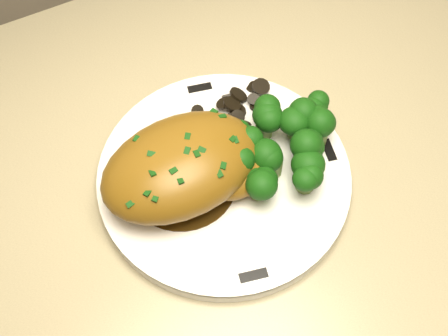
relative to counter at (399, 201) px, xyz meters
name	(u,v)px	position (x,y,z in m)	size (l,w,h in m)	color
counter	(399,201)	(0.00, 0.00, 0.00)	(1.87, 0.64, 0.93)	brown
plate	(224,177)	(-0.36, -0.01, 0.41)	(0.25, 0.25, 0.02)	white
rim_accent_0	(200,88)	(-0.34, 0.09, 0.42)	(0.03, 0.01, 0.00)	black
rim_accent_1	(114,196)	(-0.47, 0.01, 0.42)	(0.03, 0.01, 0.00)	black
rim_accent_2	(253,276)	(-0.39, -0.12, 0.42)	(0.03, 0.01, 0.00)	black
rim_accent_3	(329,150)	(-0.26, -0.04, 0.42)	(0.03, 0.01, 0.00)	black
gravy_pool	(183,182)	(-0.41, 0.00, 0.42)	(0.11, 0.11, 0.00)	#301E08
chicken_breast	(187,167)	(-0.40, -0.01, 0.45)	(0.17, 0.11, 0.06)	brown
mushroom_pile	(236,114)	(-0.32, 0.04, 0.42)	(0.08, 0.06, 0.02)	black
broccoli_florets	(283,144)	(-0.30, -0.02, 0.44)	(0.13, 0.10, 0.04)	#597330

